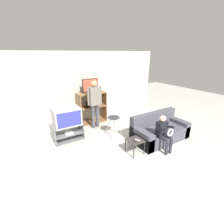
{
  "coord_description": "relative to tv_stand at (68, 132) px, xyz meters",
  "views": [
    {
      "loc": [
        -2.26,
        -1.56,
        2.54
      ],
      "look_at": [
        0.08,
        2.25,
        0.9
      ],
      "focal_mm": 26.0,
      "sensor_mm": 36.0,
      "label": 1
    }
  ],
  "objects": [
    {
      "name": "person_seated_child",
      "position": [
        2.02,
        -1.95,
        0.33
      ],
      "size": [
        0.33,
        0.43,
        0.99
      ],
      "color": "#2D2D38",
      "rests_on": "ground_plane"
    },
    {
      "name": "snack_table",
      "position": [
        1.29,
        -1.68,
        0.09
      ],
      "size": [
        0.4,
        0.4,
        0.39
      ],
      "color": "#38332D",
      "rests_on": "ground_plane"
    },
    {
      "name": "couch",
      "position": [
        2.42,
        -1.46,
        0.02
      ],
      "size": [
        1.75,
        0.85,
        0.79
      ],
      "color": "#4C4C56",
      "rests_on": "ground_plane"
    },
    {
      "name": "tv_stand",
      "position": [
        0.0,
        0.0,
        0.0
      ],
      "size": [
        0.89,
        0.59,
        0.5
      ],
      "color": "slate",
      "rests_on": "ground_plane"
    },
    {
      "name": "remote_control_white",
      "position": [
        1.33,
        -1.72,
        0.15
      ],
      "size": [
        0.11,
        0.14,
        0.02
      ],
      "primitive_type": "cube",
      "rotation": [
        0.0,
        0.0,
        0.58
      ],
      "color": "silver",
      "rests_on": "snack_table"
    },
    {
      "name": "wall_back",
      "position": [
        1.09,
        1.14,
        1.06
      ],
      "size": [
        6.4,
        0.06,
        2.6
      ],
      "color": "beige",
      "rests_on": "ground_plane"
    },
    {
      "name": "person_standing_adult",
      "position": [
        1.11,
        0.3,
        0.78
      ],
      "size": [
        0.53,
        0.2,
        1.68
      ],
      "color": "#4C4C56",
      "rests_on": "ground_plane"
    },
    {
      "name": "ground_plane",
      "position": [
        1.09,
        -2.98,
        -0.24
      ],
      "size": [
        18.0,
        18.0,
        0.0
      ],
      "primitive_type": "plane",
      "color": "beige"
    },
    {
      "name": "remote_control_black",
      "position": [
        1.24,
        -1.72,
        0.15
      ],
      "size": [
        0.08,
        0.15,
        0.02
      ],
      "primitive_type": "cube",
      "rotation": [
        0.0,
        0.0,
        -0.31
      ],
      "color": "#232328",
      "rests_on": "snack_table"
    },
    {
      "name": "television_main",
      "position": [
        0.01,
        -0.0,
        0.51
      ],
      "size": [
        0.77,
        0.58,
        0.52
      ],
      "color": "#B2B2B7",
      "rests_on": "tv_stand"
    },
    {
      "name": "television_flat",
      "position": [
        1.19,
        0.8,
        1.16
      ],
      "size": [
        0.6,
        0.2,
        0.51
      ],
      "color": "black",
      "rests_on": "media_shelf"
    },
    {
      "name": "media_shelf",
      "position": [
        1.22,
        0.82,
        0.35
      ],
      "size": [
        1.05,
        0.5,
        1.16
      ],
      "color": "#8E6642",
      "rests_on": "ground_plane"
    },
    {
      "name": "folding_stool",
      "position": [
        1.36,
        -0.5,
        0.27
      ],
      "size": [
        0.43,
        0.43,
        0.63
      ],
      "color": "#99999E",
      "rests_on": "ground_plane"
    }
  ]
}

